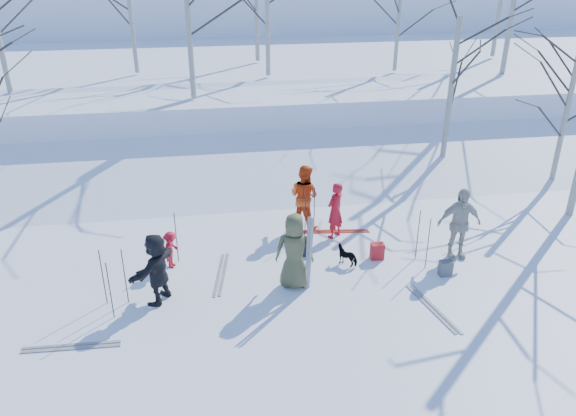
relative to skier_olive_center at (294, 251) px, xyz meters
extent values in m
plane|color=white|center=(0.08, -0.06, -0.91)|extent=(120.00, 120.00, 0.00)
cube|color=white|center=(0.08, 6.94, -0.76)|extent=(70.00, 9.49, 4.12)
cube|color=white|center=(0.08, 16.94, 0.09)|extent=(70.00, 18.00, 2.20)
cube|color=white|center=(0.08, 37.94, 1.09)|extent=(90.00, 30.00, 6.00)
imported|color=#494C2E|center=(0.00, 0.00, 0.00)|extent=(0.99, 0.75, 1.81)
imported|color=red|center=(1.46, 2.18, -0.13)|extent=(0.68, 0.65, 1.56)
imported|color=#D53F10|center=(0.77, 2.94, -0.01)|extent=(1.10, 1.10, 1.80)
imported|color=red|center=(-2.81, 1.28, -0.43)|extent=(0.54, 0.69, 0.95)
imported|color=beige|center=(4.23, 0.67, 0.03)|extent=(1.11, 0.51, 1.87)
imported|color=black|center=(-3.04, -0.12, -0.09)|extent=(1.18, 1.56, 1.64)
imported|color=black|center=(1.45, 0.74, -0.66)|extent=(0.61, 0.57, 0.49)
cube|color=silver|center=(0.26, -0.23, 0.04)|extent=(0.09, 0.16, 1.90)
cube|color=silver|center=(0.31, -0.25, 0.04)|extent=(0.11, 0.23, 1.89)
cylinder|color=black|center=(3.21, 0.71, -0.24)|extent=(0.02, 0.02, 1.34)
cylinder|color=black|center=(0.68, 2.34, -0.24)|extent=(0.02, 0.02, 1.34)
cylinder|color=black|center=(-3.99, -0.62, -0.24)|extent=(0.02, 0.02, 1.34)
cylinder|color=black|center=(3.29, 0.26, -0.24)|extent=(0.02, 0.02, 1.34)
cylinder|color=black|center=(-3.74, -0.10, -0.24)|extent=(0.02, 0.02, 1.34)
cylinder|color=black|center=(-4.20, -0.06, -0.24)|extent=(0.02, 0.02, 1.34)
cylinder|color=black|center=(-2.68, 1.53, -0.24)|extent=(0.02, 0.02, 1.34)
cylinder|color=black|center=(0.96, 2.48, -0.24)|extent=(0.02, 0.02, 1.34)
cube|color=red|center=(2.25, 0.87, -0.70)|extent=(0.32, 0.22, 0.42)
cube|color=#4E5155|center=(3.63, -0.13, -0.72)|extent=(0.30, 0.20, 0.38)
cube|color=black|center=(0.47, 1.34, -0.71)|extent=(0.34, 0.24, 0.40)
camera|label=1|loc=(-1.85, -10.83, 6.32)|focal=35.00mm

